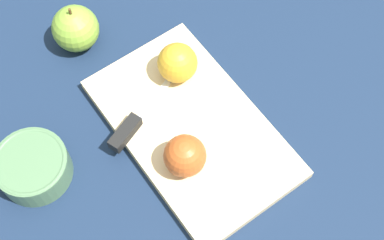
{
  "coord_description": "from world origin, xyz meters",
  "views": [
    {
      "loc": [
        -0.29,
        0.28,
        0.83
      ],
      "look_at": [
        0.0,
        0.0,
        0.04
      ],
      "focal_mm": 50.0,
      "sensor_mm": 36.0,
      "label": 1
    }
  ],
  "objects_px": {
    "apple_half_left": "(185,156)",
    "apple_half_right": "(178,63)",
    "bowl": "(33,166)",
    "apple_whole": "(76,29)",
    "knife": "(128,130)"
  },
  "relations": [
    {
      "from": "knife",
      "to": "bowl",
      "type": "distance_m",
      "value": 0.16
    },
    {
      "from": "apple_half_right",
      "to": "apple_whole",
      "type": "height_order",
      "value": "apple_whole"
    },
    {
      "from": "apple_whole",
      "to": "bowl",
      "type": "xyz_separation_m",
      "value": [
        -0.16,
        0.22,
        -0.01
      ]
    },
    {
      "from": "apple_half_right",
      "to": "bowl",
      "type": "xyz_separation_m",
      "value": [
        0.03,
        0.29,
        -0.03
      ]
    },
    {
      "from": "apple_half_left",
      "to": "bowl",
      "type": "relative_size",
      "value": 0.57
    },
    {
      "from": "knife",
      "to": "apple_whole",
      "type": "bearing_deg",
      "value": 61.32
    },
    {
      "from": "apple_whole",
      "to": "apple_half_right",
      "type": "bearing_deg",
      "value": -158.11
    },
    {
      "from": "apple_half_right",
      "to": "bowl",
      "type": "distance_m",
      "value": 0.3
    },
    {
      "from": "apple_half_right",
      "to": "bowl",
      "type": "height_order",
      "value": "apple_half_right"
    },
    {
      "from": "knife",
      "to": "bowl",
      "type": "xyz_separation_m",
      "value": [
        0.06,
        0.15,
        -0.0
      ]
    },
    {
      "from": "apple_half_left",
      "to": "apple_half_right",
      "type": "height_order",
      "value": "apple_half_right"
    },
    {
      "from": "apple_half_left",
      "to": "apple_half_right",
      "type": "distance_m",
      "value": 0.17
    },
    {
      "from": "apple_whole",
      "to": "knife",
      "type": "bearing_deg",
      "value": 163.47
    },
    {
      "from": "apple_whole",
      "to": "apple_half_left",
      "type": "bearing_deg",
      "value": 173.75
    },
    {
      "from": "bowl",
      "to": "apple_whole",
      "type": "bearing_deg",
      "value": -54.18
    }
  ]
}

